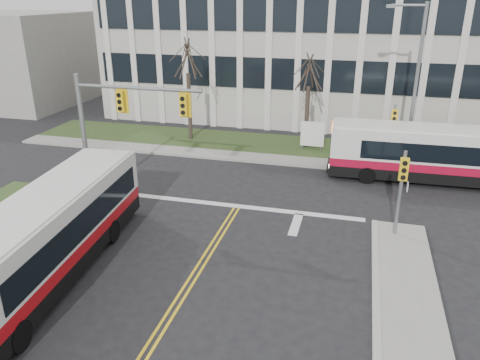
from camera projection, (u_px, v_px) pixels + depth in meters
name	position (u px, v px, depth m)	size (l,w,h in m)	color
ground	(174.00, 309.00, 15.26)	(120.00, 120.00, 0.00)	black
sidewalk_cross	(349.00, 166.00, 27.72)	(44.00, 1.60, 0.14)	#9E9B93
building_lawn	(351.00, 152.00, 30.24)	(44.00, 5.00, 0.12)	#31461E
office_building	(363.00, 40.00, 38.81)	(40.00, 16.00, 12.00)	beige
building_annex	(15.00, 58.00, 43.19)	(12.00, 12.00, 8.00)	#9E9B93
mast_arm_signal	(113.00, 118.00, 21.42)	(6.11, 0.38, 6.20)	slate
signal_pole_near	(402.00, 182.00, 18.84)	(0.34, 0.39, 3.80)	slate
signal_pole_far	(393.00, 128.00, 26.48)	(0.34, 0.39, 3.80)	slate
streetlight	(414.00, 78.00, 26.01)	(2.15, 0.25, 9.20)	slate
directory_sign	(312.00, 134.00, 29.96)	(1.50, 0.12, 2.00)	slate
tree_left	(188.00, 60.00, 30.78)	(1.80, 1.80, 7.70)	#42352B
tree_mid	(309.00, 74.00, 29.32)	(1.80, 1.80, 6.82)	#42352B
bus_main	(46.00, 240.00, 16.44)	(2.46, 11.34, 3.02)	silver
bus_cross	(436.00, 156.00, 25.07)	(2.40, 11.10, 2.96)	silver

